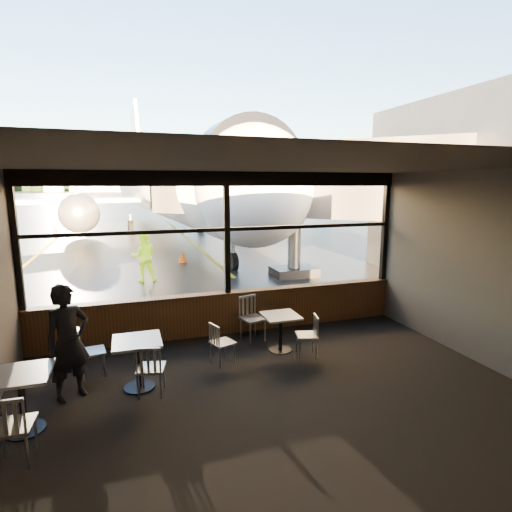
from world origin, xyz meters
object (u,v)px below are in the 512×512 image
airliner (167,144)px  chair_near_w (223,343)px  cafe_table_near (280,333)px  chair_near_e (307,336)px  cafe_table_left (23,403)px  chair_mid_s (151,369)px  chair_mid_w (92,352)px  jet_bridge (285,205)px  chair_left_s (13,427)px  chair_near_n (253,319)px  ground_crew (144,257)px  passenger (68,342)px  cone_wing (55,231)px  cafe_table_mid (138,364)px  cone_nose (182,257)px

airliner → chair_near_w: airliner is taller
cafe_table_near → chair_near_e: 0.54m
cafe_table_left → chair_mid_s: chair_mid_s is taller
chair_near_w → chair_mid_w: (-2.22, 0.24, 0.03)m
airliner → jet_bridge: size_ratio=3.33×
chair_near_w → chair_left_s: size_ratio=0.86×
jet_bridge → chair_near_n: (-3.22, -6.12, -2.01)m
chair_mid_w → ground_crew: size_ratio=0.50×
chair_near_w → ground_crew: (-1.03, 7.00, 0.45)m
cafe_table_near → chair_left_s: bearing=-154.0°
passenger → cone_wing: passenger is taller
jet_bridge → cone_wing: jet_bridge is taller
cafe_table_left → cone_wing: cafe_table_left is taller
jet_bridge → cafe_table_left: (-7.05, -8.14, -2.07)m
jet_bridge → cone_wing: bearing=124.2°
cafe_table_mid → chair_near_e: size_ratio=1.01×
chair_mid_w → cone_nose: 10.11m
cafe_table_mid → chair_near_w: cafe_table_mid is taller
cone_nose → chair_left_s: bearing=-107.0°
cone_wing → jet_bridge: bearing=-55.8°
cafe_table_left → passenger: bearing=56.3°
airliner → cone_wing: airliner is taller
cafe_table_left → chair_near_w: size_ratio=1.04×
jet_bridge → cafe_table_mid: (-5.56, -7.43, -2.08)m
chair_near_e → chair_left_s: bearing=123.9°
airliner → chair_mid_w: size_ratio=44.33×
chair_near_n → chair_mid_s: 2.67m
chair_near_w → cafe_table_mid: bearing=-92.2°
cone_wing → chair_near_n: bearing=-72.1°
airliner → cone_nose: size_ratio=77.73×
cafe_table_near → cafe_table_mid: 2.78m
passenger → cone_wing: 22.28m
cafe_table_near → chair_left_s: chair_left_s is taller
chair_near_e → chair_near_n: chair_near_n is taller
cafe_table_mid → passenger: bearing=178.2°
cafe_table_mid → ground_crew: size_ratio=0.48×
chair_near_w → passenger: passenger is taller
chair_mid_w → cone_wing: 21.67m
cafe_table_near → chair_near_w: (-1.21, -0.21, 0.03)m
cafe_table_mid → chair_left_s: chair_left_s is taller
chair_near_w → jet_bridge: bearing=130.9°
cafe_table_left → cafe_table_mid: bearing=25.7°
cafe_table_mid → ground_crew: 7.47m
ground_crew → cone_nose: 3.43m
jet_bridge → chair_left_s: 11.43m
jet_bridge → chair_mid_w: (-6.29, -6.74, -2.06)m
cafe_table_left → chair_mid_s: (1.67, 0.45, 0.01)m
airliner → chair_near_w: size_ratio=47.77×
passenger → airliner: bearing=48.9°
cafe_table_near → jet_bridge: bearing=67.1°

